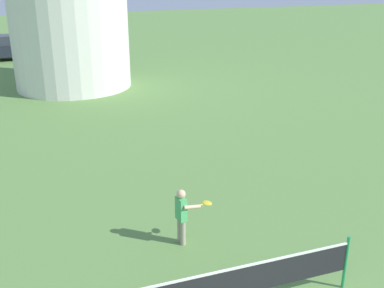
{
  "coord_description": "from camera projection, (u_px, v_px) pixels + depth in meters",
  "views": [
    {
      "loc": [
        -2.83,
        -3.91,
        5.67
      ],
      "look_at": [
        -0.02,
        3.97,
        2.47
      ],
      "focal_mm": 43.65,
      "sensor_mm": 36.0,
      "label": 1
    }
  ],
  "objects": [
    {
      "name": "tennis_net",
      "position": [
        232.0,
        283.0,
        7.84
      ],
      "size": [
        4.66,
        0.06,
        1.1
      ],
      "color": "#238E4C",
      "rests_on": "ground_plane"
    },
    {
      "name": "player_far",
      "position": [
        182.0,
        213.0,
        9.96
      ],
      "size": [
        0.78,
        0.43,
        1.29
      ],
      "color": "#9E937F",
      "rests_on": "ground_plane"
    }
  ]
}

